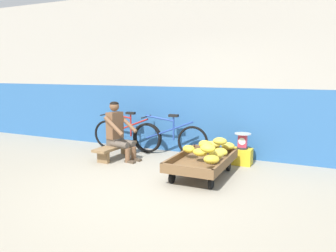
{
  "coord_description": "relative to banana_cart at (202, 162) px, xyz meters",
  "views": [
    {
      "loc": [
        2.14,
        -3.91,
        1.71
      ],
      "look_at": [
        -0.32,
        1.4,
        0.75
      ],
      "focal_mm": 35.3,
      "sensor_mm": 36.0,
      "label": 1
    }
  ],
  "objects": [
    {
      "name": "weighing_scale",
      "position": [
        0.44,
        1.0,
        0.21
      ],
      "size": [
        0.3,
        0.3,
        0.29
      ],
      "color": "#28282D",
      "rests_on": "plastic_crate"
    },
    {
      "name": "vendor_seated",
      "position": [
        -1.87,
        0.37,
        0.33
      ],
      "size": [
        0.72,
        0.55,
        1.14
      ],
      "color": "brown",
      "rests_on": "ground"
    },
    {
      "name": "banana_cart",
      "position": [
        0.0,
        0.0,
        0.0
      ],
      "size": [
        0.84,
        1.44,
        0.36
      ],
      "color": "brown",
      "rests_on": "ground"
    },
    {
      "name": "ground_plane",
      "position": [
        -0.43,
        -1.1,
        -0.24
      ],
      "size": [
        80.0,
        80.0,
        0.0
      ],
      "primitive_type": "plane",
      "color": "gray"
    },
    {
      "name": "low_bench",
      "position": [
        -1.96,
        0.38,
        -0.04
      ],
      "size": [
        0.35,
        1.11,
        0.27
      ],
      "color": "olive",
      "rests_on": "ground"
    },
    {
      "name": "bicycle_far_left",
      "position": [
        -1.1,
        1.08,
        0.11
      ],
      "size": [
        1.66,
        0.48,
        0.86
      ],
      "color": "black",
      "rests_on": "ground"
    },
    {
      "name": "back_wall",
      "position": [
        -0.43,
        1.57,
        1.45
      ],
      "size": [
        16.0,
        0.3,
        3.38
      ],
      "color": "#2D609E",
      "rests_on": "ground"
    },
    {
      "name": "bicycle_near_left",
      "position": [
        -2.12,
        1.07,
        0.11
      ],
      "size": [
        1.66,
        0.48,
        0.86
      ],
      "color": "black",
      "rests_on": "ground"
    },
    {
      "name": "banana_pile",
      "position": [
        0.11,
        0.12,
        0.22
      ],
      "size": [
        0.85,
        1.24,
        0.26
      ],
      "color": "gold",
      "rests_on": "banana_cart"
    },
    {
      "name": "plastic_crate",
      "position": [
        0.44,
        1.0,
        -0.09
      ],
      "size": [
        0.36,
        0.28,
        0.3
      ],
      "color": "gold",
      "rests_on": "ground"
    }
  ]
}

